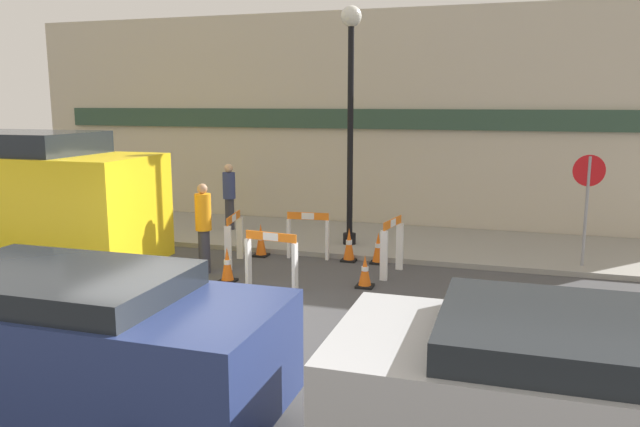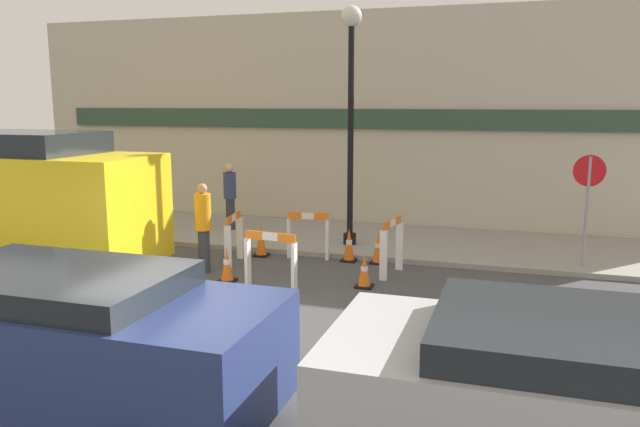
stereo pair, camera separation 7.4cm
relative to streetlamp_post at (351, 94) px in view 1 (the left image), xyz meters
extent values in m
plane|color=#424244|center=(-0.93, -5.48, -3.40)|extent=(60.00, 60.00, 0.00)
cube|color=gray|center=(-0.93, 0.77, -3.34)|extent=(18.00, 3.49, 0.11)
cube|color=#BCB29E|center=(-0.93, 2.59, -0.65)|extent=(18.00, 0.12, 5.50)
cube|color=#2D4738|center=(-0.93, 2.48, -0.60)|extent=(16.20, 0.10, 0.50)
cylinder|color=black|center=(0.00, 0.00, -3.17)|extent=(0.29, 0.29, 0.24)
cylinder|color=black|center=(0.00, 0.00, -0.93)|extent=(0.13, 0.13, 4.71)
sphere|color=silver|center=(0.00, 0.00, 1.60)|extent=(0.44, 0.44, 0.44)
cylinder|color=gray|center=(4.78, -0.46, -2.23)|extent=(0.06, 0.06, 2.12)
cylinder|color=red|center=(4.78, -0.46, -1.44)|extent=(0.60, 0.12, 0.60)
cube|color=white|center=(-0.99, -3.30, -2.96)|extent=(0.08, 0.14, 0.86)
cube|color=white|center=(-0.07, -3.41, -2.96)|extent=(0.08, 0.14, 0.86)
cube|color=orange|center=(-0.53, -3.36, -2.46)|extent=(0.98, 0.15, 0.15)
cube|color=white|center=(-0.53, -3.36, -2.46)|extent=(0.30, 0.07, 0.14)
cube|color=white|center=(1.24, -2.25, -2.93)|extent=(0.14, 0.08, 0.93)
cube|color=white|center=(1.38, -1.42, -2.93)|extent=(0.14, 0.08, 0.93)
cube|color=orange|center=(1.31, -1.84, -2.39)|extent=(0.18, 0.89, 0.15)
cube|color=white|center=(1.31, -1.84, -2.39)|extent=(0.08, 0.27, 0.13)
cube|color=white|center=(-0.19, -1.09, -2.98)|extent=(0.07, 0.14, 0.83)
cube|color=white|center=(-1.00, -1.17, -2.98)|extent=(0.07, 0.14, 0.83)
cube|color=orange|center=(-0.60, -1.13, -2.49)|extent=(0.88, 0.11, 0.15)
cube|color=white|center=(-0.60, -1.13, -2.49)|extent=(0.27, 0.06, 0.14)
cube|color=white|center=(-1.95, -1.56, -2.96)|extent=(0.14, 0.08, 0.88)
cube|color=white|center=(-1.78, -2.46, -2.96)|extent=(0.14, 0.08, 0.88)
cube|color=orange|center=(-1.87, -2.01, -2.44)|extent=(0.20, 0.97, 0.15)
cube|color=white|center=(-1.87, -2.01, -2.44)|extent=(0.08, 0.29, 0.14)
cube|color=black|center=(-1.61, -1.23, -3.38)|extent=(0.30, 0.30, 0.04)
cone|color=orange|center=(-1.61, -1.23, -3.03)|extent=(0.23, 0.22, 0.66)
cylinder|color=white|center=(-1.61, -1.23, -2.99)|extent=(0.13, 0.13, 0.09)
cube|color=black|center=(-1.45, -3.19, -3.38)|extent=(0.30, 0.30, 0.04)
cone|color=orange|center=(-1.45, -3.19, -3.05)|extent=(0.23, 0.22, 0.61)
cylinder|color=white|center=(-1.45, -3.19, -3.02)|extent=(0.13, 0.13, 0.08)
cube|color=black|center=(0.88, -1.08, -3.38)|extent=(0.30, 0.30, 0.04)
cone|color=orange|center=(0.88, -1.08, -3.05)|extent=(0.23, 0.22, 0.61)
cylinder|color=white|center=(0.88, -1.08, -3.02)|extent=(0.13, 0.13, 0.08)
cube|color=black|center=(1.01, -2.77, -3.38)|extent=(0.30, 0.30, 0.04)
cone|color=orange|center=(1.01, -2.77, -3.08)|extent=(0.23, 0.22, 0.54)
cylinder|color=white|center=(1.01, -2.77, -3.06)|extent=(0.13, 0.13, 0.08)
cube|color=black|center=(0.27, -1.08, -3.38)|extent=(0.30, 0.30, 0.04)
cone|color=orange|center=(0.27, -1.08, -3.03)|extent=(0.23, 0.22, 0.65)
cylinder|color=white|center=(0.27, -1.08, -3.00)|extent=(0.13, 0.13, 0.09)
cylinder|color=#33333D|center=(-2.14, -2.76, -2.98)|extent=(0.30, 0.30, 0.84)
cylinder|color=orange|center=(-2.14, -2.76, -2.21)|extent=(0.41, 0.41, 0.70)
sphere|color=tan|center=(-2.14, -2.76, -1.77)|extent=(0.26, 0.26, 0.19)
cylinder|color=#33333D|center=(-3.25, 0.69, -2.90)|extent=(0.31, 0.31, 0.77)
cylinder|color=navy|center=(-3.25, 0.69, -2.19)|extent=(0.43, 0.43, 0.64)
sphere|color=#DBAD89|center=(-3.25, 0.69, -1.76)|extent=(0.30, 0.30, 0.21)
cube|color=navy|center=(-0.85, -8.25, -2.57)|extent=(4.57, 1.75, 1.06)
cube|color=#1E2328|center=(-0.85, -8.25, -2.04)|extent=(2.51, 1.61, 0.49)
cylinder|color=black|center=(0.57, -7.37, -3.10)|extent=(0.60, 0.18, 0.60)
cylinder|color=black|center=(-2.27, -7.37, -3.10)|extent=(0.60, 0.18, 0.60)
cube|color=#B7BABF|center=(3.97, -8.25, -2.56)|extent=(3.84, 1.85, 1.07)
cube|color=#1E2328|center=(3.97, -8.25, -2.02)|extent=(2.11, 1.70, 0.49)
cylinder|color=black|center=(2.78, -7.32, -3.10)|extent=(0.60, 0.18, 0.60)
cube|color=yellow|center=(-5.49, -3.67, -2.11)|extent=(5.30, 2.03, 1.97)
cube|color=#1E2328|center=(-5.49, -3.67, -1.12)|extent=(2.92, 1.87, 0.82)
cylinder|color=black|center=(-3.85, -2.66, -3.10)|extent=(0.60, 0.18, 0.60)
cylinder|color=black|center=(-3.85, -4.68, -3.10)|extent=(0.60, 0.18, 0.60)
camera|label=1|loc=(3.42, -13.14, -0.16)|focal=35.00mm
camera|label=2|loc=(3.49, -13.12, -0.16)|focal=35.00mm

